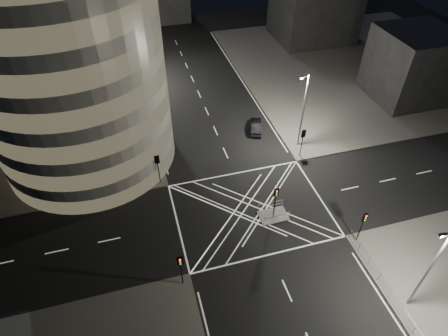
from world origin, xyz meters
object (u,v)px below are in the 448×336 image
object	(u,v)px
central_island	(273,216)
traffic_signal_fl	(158,164)
street_lamp_right_near	(429,268)
traffic_signal_nr	(363,222)
traffic_signal_fr	(303,138)
street_lamp_left_far	(129,54)
sedan	(256,126)
traffic_signal_island	(276,197)
street_lamp_left_near	(143,120)
street_lamp_right_far	(303,109)
traffic_signal_nl	(181,265)

from	to	relation	value
central_island	traffic_signal_fl	xyz separation A→B (m)	(-10.80, 8.30, 2.84)
street_lamp_right_near	traffic_signal_nr	bearing A→B (deg)	95.04
traffic_signal_fl	traffic_signal_fr	world-z (taller)	same
street_lamp_left_far	central_island	bearing A→B (deg)	-70.05
central_island	sedan	world-z (taller)	sedan
street_lamp_right_near	sedan	size ratio (longest dim) A/B	2.43
traffic_signal_island	street_lamp_left_far	distance (m)	33.61
traffic_signal_fl	sedan	distance (m)	15.85
street_lamp_left_near	street_lamp_left_far	size ratio (longest dim) A/B	1.00
central_island	street_lamp_right_near	distance (m)	15.54
street_lamp_right_far	sedan	bearing A→B (deg)	131.60
traffic_signal_nr	street_lamp_left_far	distance (m)	41.15
traffic_signal_fr	traffic_signal_island	xyz separation A→B (m)	(-6.80, -8.30, 0.00)
traffic_signal_fl	traffic_signal_nr	size ratio (longest dim) A/B	1.00
sedan	traffic_signal_nr	bearing A→B (deg)	117.67
traffic_signal_fr	street_lamp_left_near	bearing A→B (deg)	164.08
central_island	street_lamp_left_near	bearing A→B (deg)	130.27
traffic_signal_island	sedan	bearing A→B (deg)	77.54
traffic_signal_nr	street_lamp_left_near	world-z (taller)	street_lamp_left_near
traffic_signal_nr	street_lamp_right_far	distance (m)	16.03
traffic_signal_fr	sedan	world-z (taller)	traffic_signal_fr
street_lamp_left_near	street_lamp_right_far	xyz separation A→B (m)	(18.87, -3.00, 0.00)
street_lamp_left_near	street_lamp_right_near	xyz separation A→B (m)	(18.87, -26.00, 0.00)
traffic_signal_nl	street_lamp_right_near	bearing A→B (deg)	-21.55
central_island	traffic_signal_island	size ratio (longest dim) A/B	0.75
traffic_signal_nr	street_lamp_left_near	bearing A→B (deg)	134.13
street_lamp_left_far	street_lamp_right_far	bearing A→B (deg)	-48.06
street_lamp_left_far	street_lamp_right_near	distance (m)	47.88
traffic_signal_nl	street_lamp_right_near	size ratio (longest dim) A/B	0.40
traffic_signal_nr	street_lamp_right_near	bearing A→B (deg)	-84.96
traffic_signal_nr	street_lamp_left_far	size ratio (longest dim) A/B	0.40
traffic_signal_fl	street_lamp_left_far	size ratio (longest dim) A/B	0.40
traffic_signal_nr	traffic_signal_island	xyz separation A→B (m)	(-6.80, 5.30, 0.00)
traffic_signal_fl	central_island	bearing A→B (deg)	-37.54
traffic_signal_fr	sedan	bearing A→B (deg)	116.92
traffic_signal_nr	sedan	size ratio (longest dim) A/B	0.97
central_island	traffic_signal_fl	world-z (taller)	traffic_signal_fl
sedan	street_lamp_right_far	bearing A→B (deg)	149.64
traffic_signal_fr	traffic_signal_nr	distance (m)	13.60
traffic_signal_nr	street_lamp_right_near	size ratio (longest dim) A/B	0.40
traffic_signal_island	sedan	size ratio (longest dim) A/B	0.97
traffic_signal_nl	street_lamp_right_near	distance (m)	19.78
traffic_signal_fl	traffic_signal_fr	size ratio (longest dim) A/B	1.00
traffic_signal_fr	traffic_signal_island	size ratio (longest dim) A/B	1.00
traffic_signal_fl	street_lamp_left_far	bearing A→B (deg)	91.57
street_lamp_left_near	central_island	bearing A→B (deg)	-49.73
traffic_signal_nl	traffic_signal_island	size ratio (longest dim) A/B	1.00
sedan	traffic_signal_nl	bearing A→B (deg)	73.34
street_lamp_left_far	street_lamp_right_far	world-z (taller)	same
street_lamp_right_far	traffic_signal_fr	bearing A→B (deg)	-106.11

